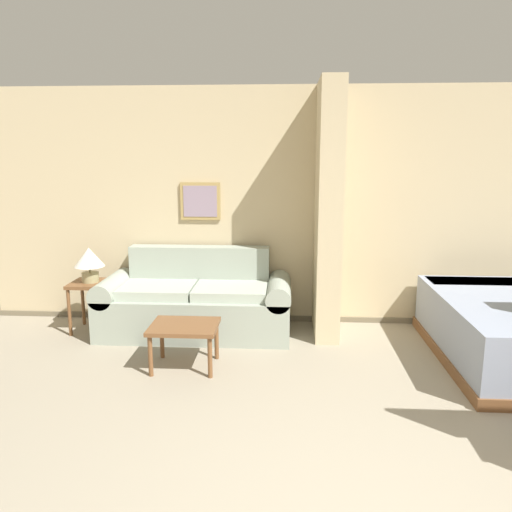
% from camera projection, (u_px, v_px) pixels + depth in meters
% --- Properties ---
extents(wall_back, '(7.72, 0.16, 2.60)m').
position_uv_depth(wall_back, '(329.00, 208.00, 5.52)').
color(wall_back, '#CCB78E').
rests_on(wall_back, ground_plane).
extents(wall_partition_pillar, '(0.24, 0.74, 2.60)m').
position_uv_depth(wall_partition_pillar, '(328.00, 212.00, 5.10)').
color(wall_partition_pillar, '#CCB78E').
rests_on(wall_partition_pillar, ground_plane).
extents(couch, '(2.02, 0.84, 0.88)m').
position_uv_depth(couch, '(196.00, 303.00, 5.32)').
color(couch, '#99A393').
rests_on(couch, ground_plane).
extents(coffee_table, '(0.59, 0.48, 0.40)m').
position_uv_depth(coffee_table, '(184.00, 330.00, 4.42)').
color(coffee_table, brown).
rests_on(coffee_table, ground_plane).
extents(side_table, '(0.42, 0.42, 0.54)m').
position_uv_depth(side_table, '(91.00, 291.00, 5.34)').
color(side_table, brown).
rests_on(side_table, ground_plane).
extents(table_lamp, '(0.31, 0.31, 0.37)m').
position_uv_depth(table_lamp, '(89.00, 260.00, 5.27)').
color(table_lamp, tan).
rests_on(table_lamp, side_table).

